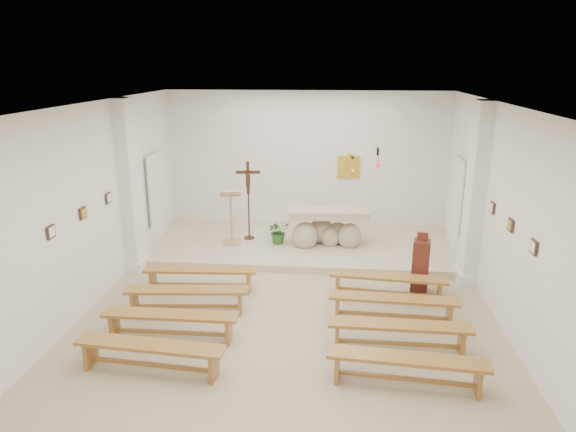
# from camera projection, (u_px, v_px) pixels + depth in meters

# --- Properties ---
(ground) EXTENTS (7.00, 10.00, 0.00)m
(ground) POSITION_uv_depth(u_px,v_px,m) (287.00, 320.00, 8.59)
(ground) COLOR tan
(ground) RESTS_ON ground
(wall_left) EXTENTS (0.02, 10.00, 3.50)m
(wall_left) POSITION_uv_depth(u_px,v_px,m) (76.00, 215.00, 8.41)
(wall_left) COLOR white
(wall_left) RESTS_ON ground
(wall_right) EXTENTS (0.02, 10.00, 3.50)m
(wall_right) POSITION_uv_depth(u_px,v_px,m) (516.00, 227.00, 7.77)
(wall_right) COLOR white
(wall_right) RESTS_ON ground
(wall_back) EXTENTS (7.00, 0.02, 3.50)m
(wall_back) POSITION_uv_depth(u_px,v_px,m) (306.00, 162.00, 12.85)
(wall_back) COLOR white
(wall_back) RESTS_ON ground
(ceiling) EXTENTS (7.00, 10.00, 0.02)m
(ceiling) POSITION_uv_depth(u_px,v_px,m) (287.00, 108.00, 7.59)
(ceiling) COLOR silver
(ceiling) RESTS_ON wall_back
(sanctuary_platform) EXTENTS (6.98, 3.00, 0.15)m
(sanctuary_platform) POSITION_uv_depth(u_px,v_px,m) (302.00, 245.00, 11.91)
(sanctuary_platform) COLOR beige
(sanctuary_platform) RESTS_ON ground
(pilaster_left) EXTENTS (0.26, 0.55, 3.50)m
(pilaster_left) POSITION_uv_depth(u_px,v_px,m) (130.00, 187.00, 10.30)
(pilaster_left) COLOR white
(pilaster_left) RESTS_ON ground
(pilaster_right) EXTENTS (0.26, 0.55, 3.50)m
(pilaster_right) POSITION_uv_depth(u_px,v_px,m) (475.00, 194.00, 9.69)
(pilaster_right) COLOR white
(pilaster_right) RESTS_ON ground
(gold_wall_relief) EXTENTS (0.55, 0.04, 0.55)m
(gold_wall_relief) POSITION_uv_depth(u_px,v_px,m) (348.00, 167.00, 12.75)
(gold_wall_relief) COLOR yellow
(gold_wall_relief) RESTS_ON wall_back
(sanctuary_lamp) EXTENTS (0.11, 0.36, 0.44)m
(sanctuary_lamp) POSITION_uv_depth(u_px,v_px,m) (378.00, 163.00, 12.40)
(sanctuary_lamp) COLOR black
(sanctuary_lamp) RESTS_ON wall_back
(station_frame_left_front) EXTENTS (0.03, 0.20, 0.20)m
(station_frame_left_front) POSITION_uv_depth(u_px,v_px,m) (51.00, 232.00, 7.65)
(station_frame_left_front) COLOR #3B261A
(station_frame_left_front) RESTS_ON wall_left
(station_frame_left_mid) EXTENTS (0.03, 0.20, 0.20)m
(station_frame_left_mid) POSITION_uv_depth(u_px,v_px,m) (83.00, 213.00, 8.60)
(station_frame_left_mid) COLOR #3B261A
(station_frame_left_mid) RESTS_ON wall_left
(station_frame_left_rear) EXTENTS (0.03, 0.20, 0.20)m
(station_frame_left_rear) POSITION_uv_depth(u_px,v_px,m) (108.00, 198.00, 9.56)
(station_frame_left_rear) COLOR #3B261A
(station_frame_left_rear) RESTS_ON wall_left
(station_frame_right_front) EXTENTS (0.03, 0.20, 0.20)m
(station_frame_right_front) POSITION_uv_depth(u_px,v_px,m) (534.00, 247.00, 7.02)
(station_frame_right_front) COLOR #3B261A
(station_frame_right_front) RESTS_ON wall_right
(station_frame_right_mid) EXTENTS (0.03, 0.20, 0.20)m
(station_frame_right_mid) POSITION_uv_depth(u_px,v_px,m) (510.00, 225.00, 7.97)
(station_frame_right_mid) COLOR #3B261A
(station_frame_right_mid) RESTS_ON wall_right
(station_frame_right_rear) EXTENTS (0.03, 0.20, 0.20)m
(station_frame_right_rear) POSITION_uv_depth(u_px,v_px,m) (492.00, 208.00, 8.93)
(station_frame_right_rear) COLOR #3B261A
(station_frame_right_rear) RESTS_ON wall_right
(radiator_left) EXTENTS (0.10, 0.85, 0.52)m
(radiator_left) POSITION_uv_depth(u_px,v_px,m) (146.00, 244.00, 11.40)
(radiator_left) COLOR silver
(radiator_left) RESTS_ON ground
(radiator_right) EXTENTS (0.10, 0.85, 0.52)m
(radiator_right) POSITION_uv_depth(u_px,v_px,m) (462.00, 255.00, 10.78)
(radiator_right) COLOR silver
(radiator_right) RESTS_ON ground
(altar) EXTENTS (1.83, 0.85, 0.92)m
(altar) POSITION_uv_depth(u_px,v_px,m) (327.00, 230.00, 11.64)
(altar) COLOR #C0AC92
(altar) RESTS_ON sanctuary_platform
(lectern) EXTENTS (0.52, 0.46, 1.29)m
(lectern) POSITION_uv_depth(u_px,v_px,m) (231.00, 217.00, 11.61)
(lectern) COLOR tan
(lectern) RESTS_ON sanctuary_platform
(crucifix_stand) EXTENTS (0.56, 0.24, 1.84)m
(crucifix_stand) POSITION_uv_depth(u_px,v_px,m) (248.00, 195.00, 11.83)
(crucifix_stand) COLOR #372111
(crucifix_stand) RESTS_ON sanctuary_platform
(potted_plant) EXTENTS (0.67, 0.65, 0.56)m
(potted_plant) POSITION_uv_depth(u_px,v_px,m) (279.00, 231.00, 11.75)
(potted_plant) COLOR #295B24
(potted_plant) RESTS_ON sanctuary_platform
(donation_pedestal) EXTENTS (0.36, 0.36, 1.16)m
(donation_pedestal) POSITION_uv_depth(u_px,v_px,m) (420.00, 265.00, 9.58)
(donation_pedestal) COLOR #5D271A
(donation_pedestal) RESTS_ON ground
(bench_left_front) EXTENTS (2.12, 0.46, 0.45)m
(bench_left_front) POSITION_uv_depth(u_px,v_px,m) (200.00, 274.00, 9.62)
(bench_left_front) COLOR #96622B
(bench_left_front) RESTS_ON ground
(bench_right_front) EXTENTS (2.13, 0.54, 0.45)m
(bench_right_front) POSITION_uv_depth(u_px,v_px,m) (388.00, 281.00, 9.31)
(bench_right_front) COLOR #96622B
(bench_right_front) RESTS_ON ground
(bench_left_second) EXTENTS (2.13, 0.52, 0.45)m
(bench_left_second) POSITION_uv_depth(u_px,v_px,m) (187.00, 295.00, 8.77)
(bench_left_second) COLOR #96622B
(bench_left_second) RESTS_ON ground
(bench_right_second) EXTENTS (2.12, 0.43, 0.45)m
(bench_right_second) POSITION_uv_depth(u_px,v_px,m) (393.00, 303.00, 8.45)
(bench_right_second) COLOR #96622B
(bench_right_second) RESTS_ON ground
(bench_left_third) EXTENTS (2.11, 0.35, 0.45)m
(bench_left_third) POSITION_uv_depth(u_px,v_px,m) (171.00, 320.00, 7.91)
(bench_left_third) COLOR #96622B
(bench_left_third) RESTS_ON ground
(bench_right_third) EXTENTS (2.11, 0.37, 0.45)m
(bench_right_third) POSITION_uv_depth(u_px,v_px,m) (399.00, 330.00, 7.60)
(bench_right_third) COLOR #96622B
(bench_right_third) RESTS_ON ground
(bench_left_fourth) EXTENTS (2.13, 0.51, 0.45)m
(bench_left_fourth) POSITION_uv_depth(u_px,v_px,m) (150.00, 351.00, 7.06)
(bench_left_fourth) COLOR #96622B
(bench_left_fourth) RESTS_ON ground
(bench_right_fourth) EXTENTS (2.13, 0.51, 0.45)m
(bench_right_fourth) POSITION_uv_depth(u_px,v_px,m) (407.00, 364.00, 6.74)
(bench_right_fourth) COLOR #96622B
(bench_right_fourth) RESTS_ON ground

